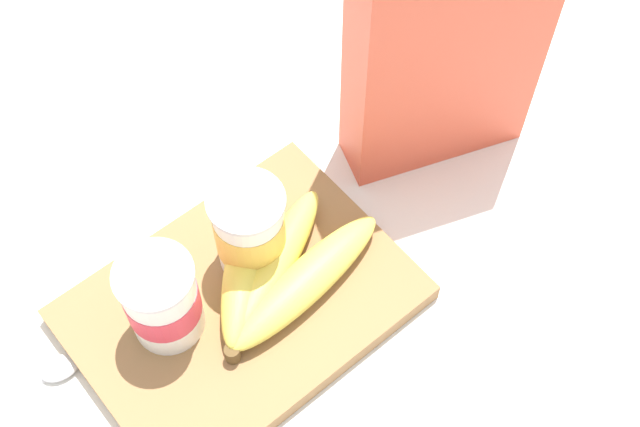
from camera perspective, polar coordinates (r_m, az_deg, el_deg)
name	(u,v)px	position (r m, az deg, el deg)	size (l,w,h in m)	color
ground_plane	(242,309)	(0.79, -5.27, -6.44)	(2.40, 2.40, 0.00)	silver
cutting_board	(241,304)	(0.78, -5.33, -6.11)	(0.30, 0.22, 0.02)	olive
cereal_box	(448,40)	(0.78, 8.62, 11.49)	(0.18, 0.06, 0.30)	#D85138
yogurt_cup_front	(162,300)	(0.73, -10.63, -5.74)	(0.07, 0.07, 0.09)	white
yogurt_cup_back	(250,230)	(0.75, -4.77, -1.10)	(0.07, 0.07, 0.10)	white
banana_bunch	(276,271)	(0.76, -2.97, -3.88)	(0.20, 0.15, 0.04)	#E3D14E
spoon	(31,382)	(0.80, -18.95, -10.72)	(0.13, 0.04, 0.01)	silver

